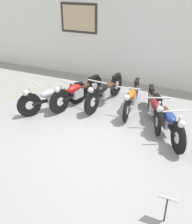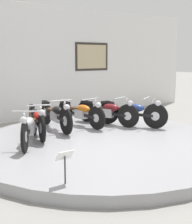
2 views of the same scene
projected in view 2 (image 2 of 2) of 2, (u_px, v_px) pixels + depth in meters
name	position (u px, v px, depth m)	size (l,w,h in m)	color
ground_plane	(102.00, 148.00, 7.10)	(60.00, 60.00, 0.00)	gray
display_platform	(102.00, 144.00, 7.08)	(5.82, 5.82, 0.20)	#99999E
back_wall	(28.00, 63.00, 10.02)	(14.00, 0.22, 3.73)	white
motorcycle_silver	(30.00, 126.00, 6.69)	(1.09, 1.70, 0.78)	black
motorcycle_red	(37.00, 120.00, 7.36)	(0.65, 1.94, 0.80)	black
motorcycle_black	(56.00, 114.00, 7.99)	(0.54, 2.01, 0.81)	black
motorcycle_orange	(81.00, 112.00, 8.42)	(0.54, 1.95, 0.78)	black
motorcycle_maroon	(108.00, 111.00, 8.55)	(0.78, 1.86, 0.79)	black
motorcycle_blue	(132.00, 112.00, 8.35)	(1.07, 1.75, 0.80)	black
info_placard_front_left	(65.00, 160.00, 4.55)	(0.26, 0.11, 0.51)	#333338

